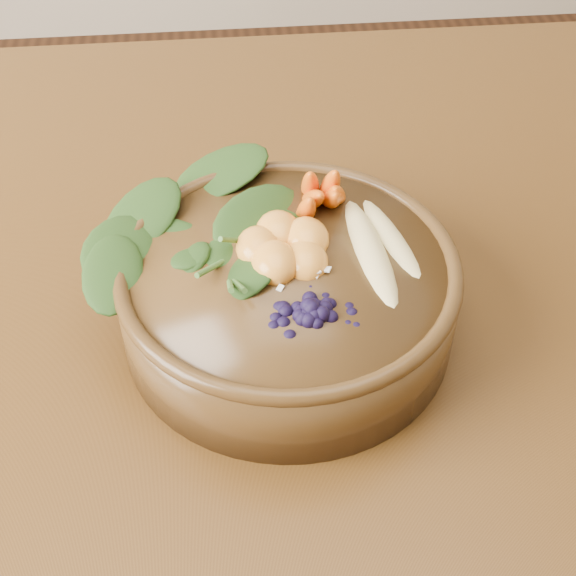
% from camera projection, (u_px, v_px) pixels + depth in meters
% --- Properties ---
extents(dining_table, '(1.60, 0.90, 0.75)m').
position_uv_depth(dining_table, '(294.00, 367.00, 0.72)').
color(dining_table, '#331C0C').
rests_on(dining_table, ground).
extents(stoneware_bowl, '(0.29, 0.29, 0.07)m').
position_uv_depth(stoneware_bowl, '(288.00, 298.00, 0.60)').
color(stoneware_bowl, '#4B3217').
rests_on(stoneware_bowl, dining_table).
extents(kale_heap, '(0.19, 0.17, 0.04)m').
position_uv_depth(kale_heap, '(219.00, 209.00, 0.59)').
color(kale_heap, '#224014').
rests_on(kale_heap, stoneware_bowl).
extents(carrot_cluster, '(0.06, 0.06, 0.07)m').
position_uv_depth(carrot_cluster, '(321.00, 163.00, 0.61)').
color(carrot_cluster, orange).
rests_on(carrot_cluster, stoneware_bowl).
extents(banana_halves, '(0.06, 0.15, 0.02)m').
position_uv_depth(banana_halves, '(382.00, 231.00, 0.59)').
color(banana_halves, '#E0CC84').
rests_on(banana_halves, stoneware_bowl).
extents(mandarin_cluster, '(0.09, 0.09, 0.03)m').
position_uv_depth(mandarin_cluster, '(285.00, 236.00, 0.58)').
color(mandarin_cluster, orange).
rests_on(mandarin_cluster, stoneware_bowl).
extents(blueberry_pile, '(0.13, 0.11, 0.03)m').
position_uv_depth(blueberry_pile, '(312.00, 295.00, 0.53)').
color(blueberry_pile, black).
rests_on(blueberry_pile, stoneware_bowl).
extents(coconut_flakes, '(0.09, 0.07, 0.01)m').
position_uv_depth(coconut_flakes, '(297.00, 276.00, 0.57)').
color(coconut_flakes, white).
rests_on(coconut_flakes, stoneware_bowl).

